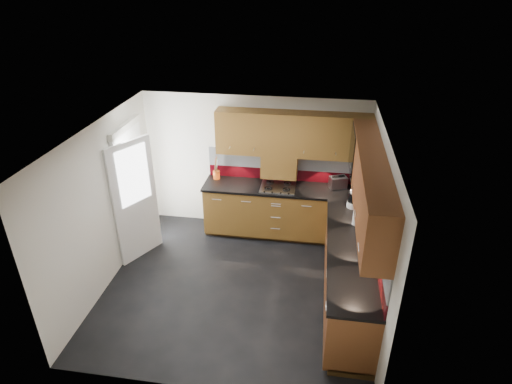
% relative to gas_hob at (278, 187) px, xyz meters
% --- Properties ---
extents(room, '(4.00, 3.80, 2.64)m').
position_rel_gas_hob_xyz_m(room, '(-0.45, -1.47, 0.54)').
color(room, black).
extents(base_cabinets, '(2.70, 3.20, 0.95)m').
position_rel_gas_hob_xyz_m(base_cabinets, '(0.62, -0.75, -0.52)').
color(base_cabinets, '#563713').
rests_on(base_cabinets, room).
extents(countertop, '(2.72, 3.22, 0.04)m').
position_rel_gas_hob_xyz_m(countertop, '(0.60, -0.77, -0.03)').
color(countertop, black).
rests_on(countertop, base_cabinets).
extents(backsplash, '(2.70, 3.20, 0.54)m').
position_rel_gas_hob_xyz_m(backsplash, '(0.83, -0.54, 0.26)').
color(backsplash, maroon).
rests_on(backsplash, countertop).
extents(upper_cabinets, '(2.50, 3.20, 0.72)m').
position_rel_gas_hob_xyz_m(upper_cabinets, '(0.78, -0.69, 0.88)').
color(upper_cabinets, '#563713').
rests_on(upper_cabinets, room).
extents(extractor_hood, '(0.60, 0.33, 0.40)m').
position_rel_gas_hob_xyz_m(extractor_hood, '(0.00, 0.17, 0.33)').
color(extractor_hood, '#563713').
rests_on(extractor_hood, room).
extents(glass_cabinet, '(0.32, 0.80, 0.66)m').
position_rel_gas_hob_xyz_m(glass_cabinet, '(1.26, -0.40, 0.91)').
color(glass_cabinet, black).
rests_on(glass_cabinet, room).
extents(back_door, '(0.42, 1.19, 2.04)m').
position_rel_gas_hob_xyz_m(back_door, '(-2.23, -0.72, 0.08)').
color(back_door, white).
rests_on(back_door, room).
extents(gas_hob, '(0.58, 0.51, 0.05)m').
position_rel_gas_hob_xyz_m(gas_hob, '(0.00, 0.00, 0.00)').
color(gas_hob, silver).
rests_on(gas_hob, countertop).
extents(utensil_pot, '(0.12, 0.12, 0.42)m').
position_rel_gas_hob_xyz_m(utensil_pot, '(-1.10, 0.18, 0.08)').
color(utensil_pot, '#DE5614').
rests_on(utensil_pot, countertop).
extents(toaster, '(0.32, 0.26, 0.20)m').
position_rel_gas_hob_xyz_m(toaster, '(0.99, 0.16, 0.08)').
color(toaster, silver).
rests_on(toaster, countertop).
extents(food_processor, '(0.18, 0.18, 0.29)m').
position_rel_gas_hob_xyz_m(food_processor, '(1.20, -0.48, 0.12)').
color(food_processor, white).
rests_on(food_processor, countertop).
extents(paper_towel, '(0.15, 0.15, 0.26)m').
position_rel_gas_hob_xyz_m(paper_towel, '(1.24, -0.98, 0.11)').
color(paper_towel, white).
rests_on(paper_towel, countertop).
extents(orange_cloth, '(0.16, 0.15, 0.01)m').
position_rel_gas_hob_xyz_m(orange_cloth, '(1.21, -0.39, -0.01)').
color(orange_cloth, red).
rests_on(orange_cloth, countertop).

